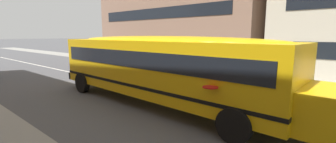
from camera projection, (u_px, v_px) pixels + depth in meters
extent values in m
plane|color=#4C4C4F|center=(248.00, 110.00, 8.99)|extent=(400.00, 400.00, 0.00)
cube|color=gray|center=(294.00, 81.00, 14.70)|extent=(120.00, 3.00, 0.01)
cube|color=silver|center=(248.00, 110.00, 8.99)|extent=(110.00, 0.16, 0.01)
cube|color=yellow|center=(157.00, 66.00, 9.67)|extent=(11.04, 2.84, 2.19)
cube|color=black|center=(90.00, 73.00, 13.52)|extent=(0.28, 2.50, 0.36)
cube|color=black|center=(157.00, 57.00, 9.61)|extent=(10.39, 2.86, 0.64)
cube|color=black|center=(157.00, 82.00, 9.77)|extent=(11.06, 2.87, 0.12)
ellipsoid|color=yellow|center=(157.00, 40.00, 9.50)|extent=(10.60, 2.62, 0.36)
cylinder|color=red|center=(210.00, 87.00, 6.32)|extent=(0.45, 0.45, 0.03)
cylinder|color=black|center=(267.00, 105.00, 7.98)|extent=(1.01, 0.31, 1.00)
cylinder|color=black|center=(234.00, 126.00, 6.16)|extent=(1.01, 0.31, 1.00)
cylinder|color=black|center=(122.00, 76.00, 13.53)|extent=(1.01, 0.31, 1.00)
cylinder|color=black|center=(82.00, 83.00, 11.70)|extent=(1.01, 0.31, 1.00)
cube|color=#C1B28E|center=(112.00, 58.00, 22.51)|extent=(3.94, 1.80, 0.70)
cube|color=black|center=(111.00, 51.00, 22.50)|extent=(2.24, 1.62, 0.64)
cylinder|color=black|center=(127.00, 62.00, 22.33)|extent=(0.60, 0.20, 0.60)
cylinder|color=black|center=(112.00, 64.00, 21.08)|extent=(0.60, 0.20, 0.60)
cylinder|color=black|center=(112.00, 60.00, 24.04)|extent=(0.60, 0.20, 0.60)
cylinder|color=black|center=(97.00, 62.00, 22.79)|extent=(0.60, 0.20, 0.60)
cube|color=black|center=(157.00, 45.00, 24.12)|extent=(16.65, 0.04, 1.10)
cube|color=black|center=(157.00, 13.00, 23.62)|extent=(16.65, 0.04, 1.10)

